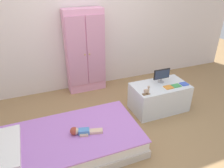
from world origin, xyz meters
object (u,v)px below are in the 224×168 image
bed (69,143)px  doll (80,131)px  book_blue (184,84)px  book_orange (168,87)px  tv_stand (159,97)px  rocking_horse_toy (147,90)px  wardrobe (85,52)px  tv_monitor (162,75)px  book_green (176,86)px

bed → doll: size_ratio=4.54×
book_blue → book_orange: bearing=180.0°
tv_stand → rocking_horse_toy: (-0.34, -0.17, 0.28)m
doll → rocking_horse_toy: (1.04, 0.26, 0.21)m
bed → doll: bearing=-13.7°
bed → tv_stand: 1.58m
tv_stand → doll: bearing=-162.9°
rocking_horse_toy → wardrobe: bearing=113.8°
bed → book_blue: 1.93m
tv_monitor → book_orange: tv_monitor is taller
book_orange → book_blue: (0.29, 0.00, 0.00)m
book_blue → doll: bearing=-169.8°
doll → wardrobe: wardrobe is taller
bed → tv_monitor: size_ratio=6.48×
book_green → tv_monitor: bearing=125.4°
doll → book_green: size_ratio=2.83×
book_orange → bed: bearing=-170.2°
book_blue → rocking_horse_toy: bearing=-175.7°
bed → book_orange: book_orange is taller
wardrobe → book_green: bearing=-47.5°
book_orange → book_green: book_orange is taller
doll → tv_stand: 1.44m
book_green → tv_stand: bearing=151.0°
book_orange → doll: bearing=-167.8°
book_blue → tv_monitor: bearing=145.6°
bed → book_green: size_ratio=12.86×
tv_stand → book_green: bearing=-29.0°
bed → book_green: (1.73, 0.27, 0.32)m
wardrobe → tv_stand: (0.88, -1.08, -0.52)m
book_orange → rocking_horse_toy: bearing=-172.6°
bed → tv_stand: bearing=14.2°
rocking_horse_toy → book_green: (0.54, 0.05, -0.06)m
tv_stand → tv_monitor: bearing=54.0°
tv_monitor → doll: bearing=-160.5°
wardrobe → bed: bearing=-113.7°
wardrobe → tv_monitor: 1.38m
doll → tv_stand: (1.38, 0.42, -0.07)m
wardrobe → tv_monitor: wardrobe is taller
doll → book_green: (1.58, 0.31, 0.15)m
wardrobe → book_orange: bearing=-51.4°
tv_monitor → book_blue: tv_monitor is taller
tv_monitor → book_green: (0.14, -0.20, -0.12)m
doll → book_green: book_green is taller
bed → wardrobe: (0.64, 1.46, 0.61)m
doll → book_blue: bearing=10.2°
tv_stand → book_orange: size_ratio=6.80×
tv_stand → book_blue: (0.35, -0.11, 0.22)m
bed → rocking_horse_toy: bearing=10.6°
tv_monitor → book_blue: bearing=-34.4°
doll → tv_monitor: (1.44, 0.51, 0.27)m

